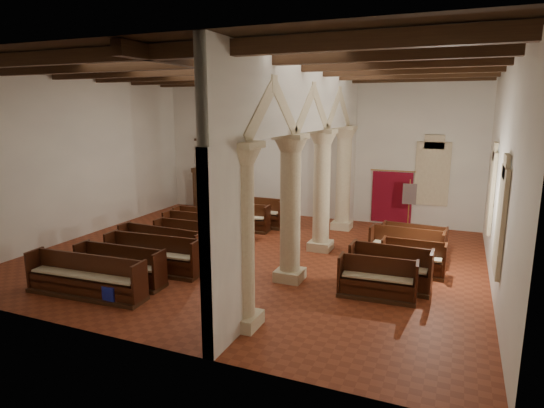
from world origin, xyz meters
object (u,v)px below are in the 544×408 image
Objects in this scene: pipe_organ at (216,182)px; processional_banner at (408,217)px; nave_pew_0 at (86,283)px; aisle_pew_0 at (377,285)px; lectern at (227,200)px.

pipe_organ is 8.94m from processional_banner.
processional_banner is 0.65× the size of nave_pew_0.
nave_pew_0 is 7.44m from aisle_pew_0.
pipe_organ is 1.31× the size of nave_pew_0.
pipe_organ reaches higher than processional_banner.
pipe_organ is 11.46m from aisle_pew_0.
pipe_organ is 1.08m from lectern.
processional_banner is at bearing -7.45° from pipe_organ.
lectern is 10.76m from aisle_pew_0.
processional_banner is 6.16m from aisle_pew_0.
pipe_organ is 3.20× the size of lectern.
pipe_organ is at bearing 137.16° from aisle_pew_0.
pipe_organ reaches higher than lectern.
processional_banner is (8.84, -1.16, -0.60)m from pipe_organ.
lectern is 0.63× the size of processional_banner.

